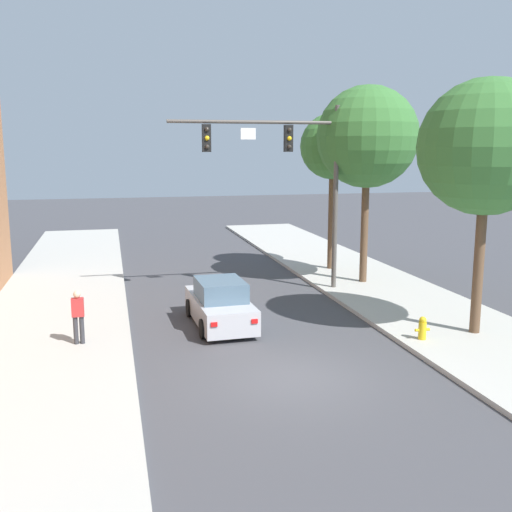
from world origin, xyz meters
name	(u,v)px	position (x,y,z in m)	size (l,w,h in m)	color
ground_plane	(292,377)	(0.00, 0.00, 0.00)	(120.00, 120.00, 0.00)	#424247
sidewalk_left	(30,399)	(-6.50, 0.00, 0.07)	(5.00, 60.00, 0.15)	#B2AFA8
sidewalk_right	(507,355)	(6.50, 0.00, 0.07)	(5.00, 60.00, 0.15)	#B2AFA8
traffic_signal_mast	(290,163)	(2.62, 8.94, 5.36)	(6.96, 0.38, 7.50)	#514C47
car_lead_silver	(220,305)	(-0.98, 5.09, 0.72)	(1.95, 4.29, 1.60)	#B7B7BC
pedestrian_sidewalk_left_walker	(78,314)	(-5.53, 3.74, 1.06)	(0.36, 0.22, 1.64)	#333338
fire_hydrant	(422,328)	(4.71, 1.68, 0.51)	(0.48, 0.24, 0.72)	gold
street_tree_nearest	(487,148)	(6.70, 1.94, 5.96)	(4.16, 4.16, 7.91)	brown
street_tree_second	(367,137)	(6.25, 9.65, 6.39)	(4.32, 4.32, 8.43)	brown
street_tree_third	(333,147)	(5.90, 12.76, 5.98)	(3.12, 3.12, 7.45)	brown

